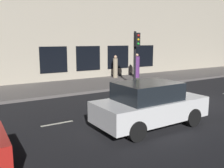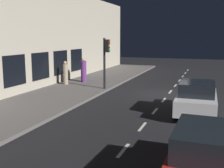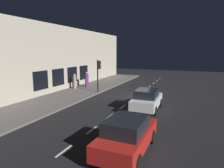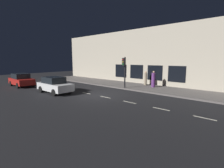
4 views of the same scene
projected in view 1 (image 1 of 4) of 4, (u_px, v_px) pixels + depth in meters
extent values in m
plane|color=black|center=(187.00, 100.00, 12.50)|extent=(60.00, 60.00, 0.00)
cube|color=#5B5654|center=(119.00, 82.00, 17.73)|extent=(4.50, 32.00, 0.15)
cube|color=#B2A893|center=(102.00, 32.00, 19.25)|extent=(0.60, 32.00, 7.25)
cube|color=black|center=(144.00, 56.00, 21.39)|extent=(0.04, 1.98, 1.83)
cube|color=black|center=(118.00, 57.00, 20.01)|extent=(0.04, 1.98, 1.83)
cube|color=black|center=(88.00, 58.00, 18.62)|extent=(0.04, 1.98, 1.83)
cube|color=black|center=(54.00, 60.00, 17.24)|extent=(0.04, 1.98, 1.83)
cube|color=beige|center=(200.00, 98.00, 13.01)|extent=(0.12, 1.20, 0.01)
cube|color=beige|center=(163.00, 104.00, 11.67)|extent=(0.12, 1.20, 0.01)
cube|color=beige|center=(117.00, 113.00, 10.33)|extent=(0.12, 1.20, 0.01)
cube|color=beige|center=(57.00, 124.00, 8.99)|extent=(0.12, 1.20, 0.01)
cylinder|color=black|center=(135.00, 59.00, 15.71)|extent=(0.15, 0.15, 3.41)
cube|color=black|center=(137.00, 40.00, 15.33)|extent=(0.26, 0.32, 0.84)
sphere|color=red|center=(138.00, 35.00, 15.17)|extent=(0.15, 0.15, 0.15)
sphere|color=gold|center=(138.00, 40.00, 15.21)|extent=(0.15, 0.15, 0.15)
sphere|color=green|center=(138.00, 44.00, 15.26)|extent=(0.15, 0.15, 0.15)
cube|color=silver|center=(150.00, 109.00, 8.65)|extent=(1.83, 4.06, 0.70)
cube|color=black|center=(147.00, 91.00, 8.45)|extent=(1.58, 2.12, 0.60)
cylinder|color=black|center=(160.00, 107.00, 10.05)|extent=(0.23, 0.64, 0.64)
cylinder|color=black|center=(193.00, 117.00, 8.68)|extent=(0.23, 0.64, 0.64)
cylinder|color=black|center=(108.00, 117.00, 8.72)|extent=(0.23, 0.64, 0.64)
cylinder|color=black|center=(137.00, 131.00, 7.36)|extent=(0.23, 0.64, 0.64)
cylinder|color=#5B2D70|center=(137.00, 67.00, 19.13)|extent=(0.60, 0.60, 1.63)
sphere|color=tan|center=(137.00, 55.00, 18.97)|extent=(0.22, 0.22, 0.22)
cube|color=tan|center=(138.00, 55.00, 18.96)|extent=(0.07, 0.07, 0.06)
cylinder|color=gray|center=(115.00, 68.00, 19.03)|extent=(0.43, 0.43, 1.49)
sphere|color=tan|center=(115.00, 57.00, 18.89)|extent=(0.22, 0.22, 0.22)
cube|color=tan|center=(117.00, 57.00, 18.92)|extent=(0.07, 0.05, 0.06)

